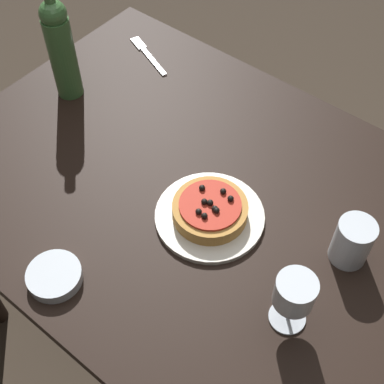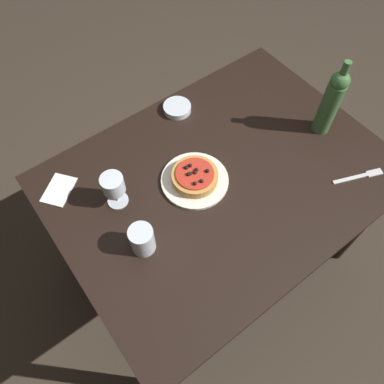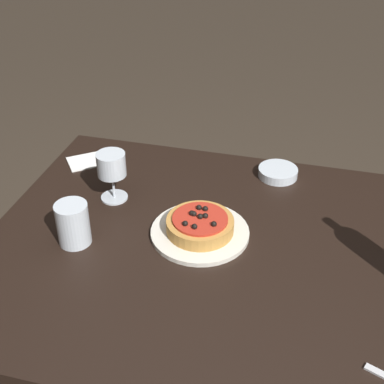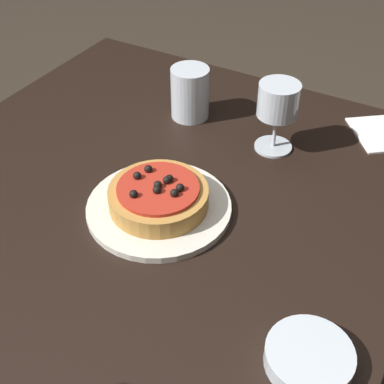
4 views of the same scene
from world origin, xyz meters
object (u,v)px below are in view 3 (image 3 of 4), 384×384
at_px(dining_table, 231,283).
at_px(pizza, 200,224).
at_px(water_cup, 73,224).
at_px(side_bowl, 278,172).
at_px(dinner_plate, 200,232).
at_px(wine_glass, 111,167).

distance_m(dining_table, pizza, 0.17).
height_order(water_cup, side_bowl, water_cup).
bearing_deg(dinner_plate, water_cup, -160.16).
bearing_deg(dining_table, water_cup, -170.86).
relative_size(dining_table, side_bowl, 10.70).
relative_size(dinner_plate, water_cup, 2.26).
relative_size(dinner_plate, wine_glass, 1.77).
distance_m(dinner_plate, side_bowl, 0.36).
bearing_deg(side_bowl, wine_glass, -151.70).
bearing_deg(water_cup, dining_table, 9.14).
xyz_separation_m(water_cup, side_bowl, (0.44, 0.42, -0.04)).
bearing_deg(wine_glass, side_bowl, 28.30).
distance_m(dinner_plate, wine_glass, 0.30).
bearing_deg(dining_table, side_bowl, 80.51).
relative_size(dining_table, pizza, 7.28).
xyz_separation_m(dining_table, wine_glass, (-0.36, 0.14, 0.20)).
relative_size(pizza, wine_glass, 1.21).
xyz_separation_m(dining_table, side_bowl, (0.06, 0.36, 0.11)).
bearing_deg(side_bowl, dining_table, -99.49).
height_order(dining_table, water_cup, water_cup).
xyz_separation_m(dinner_plate, water_cup, (-0.29, -0.10, 0.05)).
bearing_deg(wine_glass, dining_table, -21.22).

